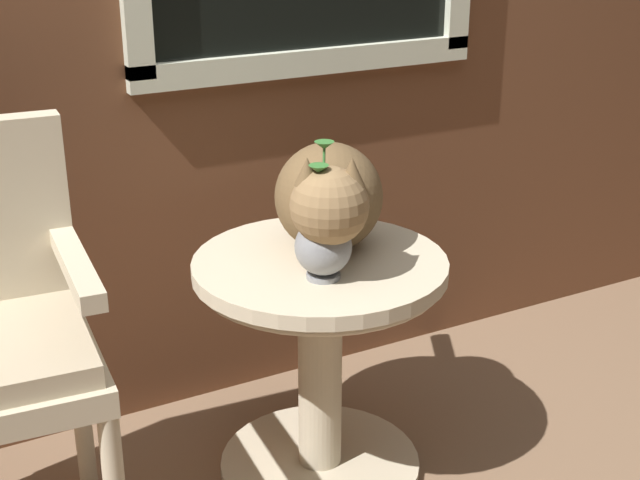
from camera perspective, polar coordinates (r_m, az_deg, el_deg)
wicker_side_table at (r=2.21m, az=0.00°, el=-6.02°), size 0.61×0.61×0.59m
cat at (r=2.12m, az=0.56°, el=2.67°), size 0.37×0.57×0.29m
pewter_vase_with_ivy at (r=1.99m, az=0.21°, el=-0.05°), size 0.13×0.13×0.31m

